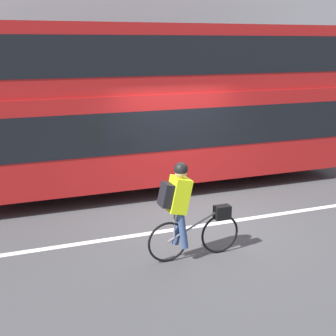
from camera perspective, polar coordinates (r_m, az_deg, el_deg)
The scene contains 7 objects.
ground_plane at distance 9.06m, azimuth 4.18°, elevation -6.53°, with size 80.00×80.00×0.00m, color #424244.
road_center_line at distance 8.90m, azimuth 4.70°, elevation -6.92°, with size 50.00×0.14×0.01m, color silver.
sidewalk_curb at distance 14.54m, azimuth -6.03°, elevation 2.03°, with size 60.00×2.48×0.16m.
bus at distance 10.97m, azimuth -1.93°, elevation 8.48°, with size 9.19×2.61×3.71m.
cyclist_on_bike at distance 7.25m, azimuth 2.08°, elevation -4.85°, with size 1.56×0.32×1.59m.
trash_bin at distance 15.09m, azimuth 2.80°, elevation 4.58°, with size 0.54×0.54×0.87m.
street_sign_post at distance 13.96m, azimuth -9.52°, elevation 7.61°, with size 0.36×0.09×2.54m.
Camera 1 is at (-3.63, -7.61, 3.32)m, focal length 50.00 mm.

